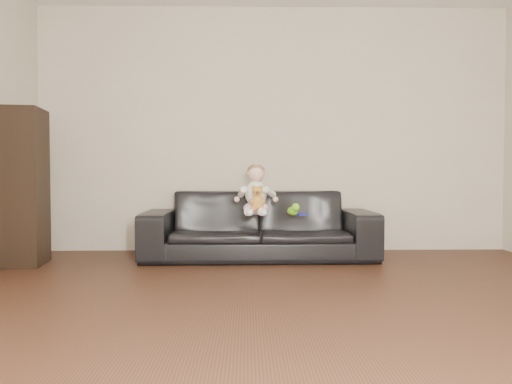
{
  "coord_description": "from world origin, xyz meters",
  "views": [
    {
      "loc": [
        -0.29,
        -2.61,
        0.82
      ],
      "look_at": [
        -0.2,
        2.14,
        0.65
      ],
      "focal_mm": 35.0,
      "sensor_mm": 36.0,
      "label": 1
    }
  ],
  "objects_px": {
    "baby": "(256,193)",
    "toy_blue_disc": "(302,214)",
    "sofa": "(259,225)",
    "toy_rattle": "(290,212)",
    "teddy_bear": "(257,198)",
    "cabinet": "(23,187)",
    "toy_green": "(293,211)"
  },
  "relations": [
    {
      "from": "baby",
      "to": "toy_blue_disc",
      "type": "distance_m",
      "value": 0.48
    },
    {
      "from": "sofa",
      "to": "toy_rattle",
      "type": "distance_m",
      "value": 0.35
    },
    {
      "from": "toy_blue_disc",
      "to": "teddy_bear",
      "type": "bearing_deg",
      "value": -162.56
    },
    {
      "from": "sofa",
      "to": "toy_blue_disc",
      "type": "relative_size",
      "value": 20.61
    },
    {
      "from": "sofa",
      "to": "cabinet",
      "type": "distance_m",
      "value": 2.19
    },
    {
      "from": "toy_blue_disc",
      "to": "baby",
      "type": "bearing_deg",
      "value": 178.3
    },
    {
      "from": "cabinet",
      "to": "toy_blue_disc",
      "type": "distance_m",
      "value": 2.56
    },
    {
      "from": "toy_rattle",
      "to": "toy_blue_disc",
      "type": "distance_m",
      "value": 0.12
    },
    {
      "from": "baby",
      "to": "toy_rattle",
      "type": "xyz_separation_m",
      "value": [
        0.32,
        -0.02,
        -0.18
      ]
    },
    {
      "from": "sofa",
      "to": "toy_green",
      "type": "height_order",
      "value": "sofa"
    },
    {
      "from": "sofa",
      "to": "toy_green",
      "type": "relative_size",
      "value": 17.9
    },
    {
      "from": "baby",
      "to": "teddy_bear",
      "type": "xyz_separation_m",
      "value": [
        0.01,
        -0.15,
        -0.05
      ]
    },
    {
      "from": "toy_green",
      "to": "toy_blue_disc",
      "type": "height_order",
      "value": "toy_green"
    },
    {
      "from": "teddy_bear",
      "to": "toy_green",
      "type": "distance_m",
      "value": 0.37
    },
    {
      "from": "cabinet",
      "to": "toy_green",
      "type": "distance_m",
      "value": 2.46
    },
    {
      "from": "teddy_bear",
      "to": "baby",
      "type": "bearing_deg",
      "value": 92.82
    },
    {
      "from": "toy_green",
      "to": "toy_rattle",
      "type": "height_order",
      "value": "toy_green"
    },
    {
      "from": "baby",
      "to": "toy_rattle",
      "type": "distance_m",
      "value": 0.37
    },
    {
      "from": "toy_green",
      "to": "sofa",
      "type": "bearing_deg",
      "value": 148.94
    },
    {
      "from": "teddy_bear",
      "to": "cabinet",
      "type": "bearing_deg",
      "value": -179.29
    },
    {
      "from": "teddy_bear",
      "to": "toy_blue_disc",
      "type": "distance_m",
      "value": 0.48
    },
    {
      "from": "sofa",
      "to": "baby",
      "type": "xyz_separation_m",
      "value": [
        -0.03,
        -0.12,
        0.32
      ]
    },
    {
      "from": "sofa",
      "to": "teddy_bear",
      "type": "xyz_separation_m",
      "value": [
        -0.02,
        -0.27,
        0.27
      ]
    },
    {
      "from": "sofa",
      "to": "toy_green",
      "type": "xyz_separation_m",
      "value": [
        0.31,
        -0.19,
        0.15
      ]
    },
    {
      "from": "toy_blue_disc",
      "to": "cabinet",
      "type": "bearing_deg",
      "value": -175.51
    },
    {
      "from": "cabinet",
      "to": "toy_blue_disc",
      "type": "bearing_deg",
      "value": -3.11
    },
    {
      "from": "cabinet",
      "to": "toy_green",
      "type": "height_order",
      "value": "cabinet"
    },
    {
      "from": "cabinet",
      "to": "toy_rattle",
      "type": "distance_m",
      "value": 2.45
    },
    {
      "from": "teddy_bear",
      "to": "toy_rattle",
      "type": "bearing_deg",
      "value": 21.39
    },
    {
      "from": "sofa",
      "to": "toy_blue_disc",
      "type": "distance_m",
      "value": 0.44
    },
    {
      "from": "cabinet",
      "to": "toy_blue_disc",
      "type": "height_order",
      "value": "cabinet"
    },
    {
      "from": "baby",
      "to": "teddy_bear",
      "type": "height_order",
      "value": "baby"
    }
  ]
}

